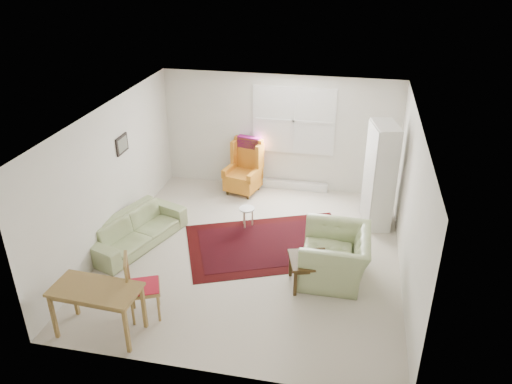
% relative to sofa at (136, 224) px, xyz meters
% --- Properties ---
extents(room, '(5.04, 5.54, 2.51)m').
position_rel_sofa_xyz_m(room, '(2.12, 0.32, 0.86)').
color(room, beige).
rests_on(room, ground).
extents(rug, '(3.37, 2.81, 0.03)m').
position_rel_sofa_xyz_m(rug, '(2.34, 0.43, -0.38)').
color(rug, black).
rests_on(rug, ground).
extents(sofa, '(1.38, 2.11, 0.79)m').
position_rel_sofa_xyz_m(sofa, '(0.00, 0.00, 0.00)').
color(sofa, '#97A66E').
rests_on(sofa, ground).
extents(armchair, '(1.07, 1.22, 0.95)m').
position_rel_sofa_xyz_m(armchair, '(3.53, -0.28, 0.08)').
color(armchair, '#97A66E').
rests_on(armchair, ground).
extents(wingback_chair, '(0.83, 0.86, 1.18)m').
position_rel_sofa_xyz_m(wingback_chair, '(1.40, 2.41, 0.19)').
color(wingback_chair, orange).
rests_on(wingback_chair, ground).
extents(coffee_table, '(0.74, 0.74, 0.49)m').
position_rel_sofa_xyz_m(coffee_table, '(3.15, -0.59, -0.15)').
color(coffee_table, '#3E2B13').
rests_on(coffee_table, ground).
extents(stool, '(0.37, 0.37, 0.40)m').
position_rel_sofa_xyz_m(stool, '(1.80, 1.00, -0.20)').
color(stool, white).
rests_on(stool, ground).
extents(cabinet, '(0.58, 0.87, 2.00)m').
position_rel_sofa_xyz_m(cabinet, '(4.20, 1.63, 0.60)').
color(cabinet, silver).
rests_on(cabinet, ground).
extents(desk, '(1.21, 0.65, 0.75)m').
position_rel_sofa_xyz_m(desk, '(0.46, -2.25, -0.02)').
color(desk, olive).
rests_on(desk, ground).
extents(desk_chair, '(0.58, 0.58, 1.01)m').
position_rel_sofa_xyz_m(desk_chair, '(0.92, -1.78, 0.11)').
color(desk_chair, olive).
rests_on(desk_chair, ground).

